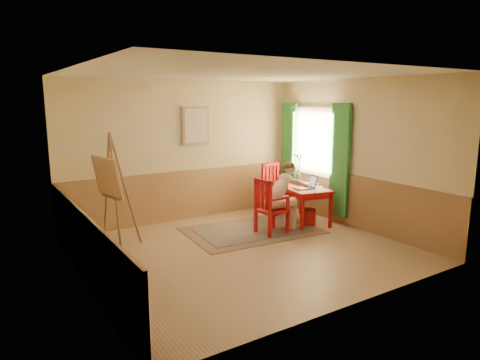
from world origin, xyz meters
TOP-DOWN VIEW (x-y plane):
  - room at (0.00, 0.00)m, footprint 5.04×4.54m
  - wainscot at (0.00, 0.80)m, footprint 5.00×4.50m
  - window at (2.42, 1.10)m, footprint 0.12×2.01m
  - wall_portrait at (0.25, 2.20)m, footprint 0.60×0.05m
  - rug at (0.68, 0.80)m, footprint 2.52×1.78m
  - table at (1.84, 0.76)m, footprint 0.92×1.31m
  - chair_left at (0.83, 0.47)m, footprint 0.50×0.48m
  - chair_back at (1.84, 1.62)m, footprint 0.51×0.53m
  - figure at (1.15, 0.50)m, footprint 0.96×0.43m
  - laptop at (1.81, 0.58)m, footprint 0.45×0.32m
  - papers at (2.02, 0.77)m, footprint 0.65×1.16m
  - vase at (2.20, 1.31)m, footprint 0.27×0.28m
  - wastebasket at (1.83, 0.54)m, footprint 0.30×0.30m
  - easel at (-1.80, 1.20)m, footprint 0.69×0.86m

SIDE VIEW (x-z plane):
  - rug at x=0.68m, z-range 0.00..0.02m
  - wastebasket at x=1.83m, z-range 0.00..0.31m
  - wainscot at x=0.00m, z-range 0.00..1.00m
  - chair_left at x=0.83m, z-range 0.00..1.03m
  - chair_back at x=1.84m, z-range 0.00..1.07m
  - table at x=1.84m, z-range 0.27..0.99m
  - figure at x=1.15m, z-range 0.07..1.36m
  - papers at x=2.02m, z-range 0.72..0.72m
  - laptop at x=1.81m, z-range 0.64..0.90m
  - vase at x=2.20m, z-range 0.70..1.27m
  - easel at x=-1.80m, z-range 0.18..2.09m
  - window at x=2.42m, z-range 0.25..2.45m
  - room at x=0.00m, z-range -0.02..2.82m
  - wall_portrait at x=0.25m, z-range 1.52..2.28m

